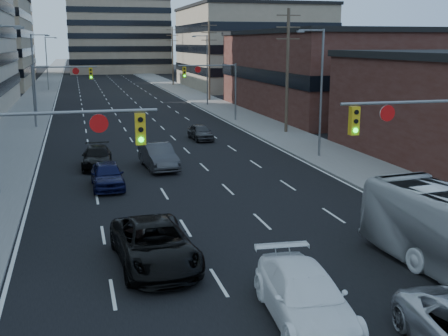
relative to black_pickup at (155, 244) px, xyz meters
The scene contains 23 objects.
road_surface 121.92m from the black_pickup, 88.26° to the left, with size 18.00×300.00×0.02m, color black.
sidewalk_left 122.11m from the black_pickup, 93.66° to the left, with size 5.00×300.00×0.15m, color slate.
sidewalk_right 122.80m from the black_pickup, 82.89° to the left, with size 5.00×300.00×0.15m, color slate.
storefront_right_mid 50.33m from the black_pickup, 56.50° to the left, with size 20.00×30.00×9.00m, color #472119.
office_right_far 85.08m from the black_pickup, 70.23° to the left, with size 22.00×28.00×14.00m, color gray.
bg_block_right 127.09m from the black_pickup, 73.67° to the left, with size 22.00×22.00×12.00m, color gray.
signal_near_left 5.14m from the black_pickup, behind, with size 6.59×0.33×6.00m.
signal_near_right 11.70m from the black_pickup, ahead, with size 6.59×0.33×6.00m.
signal_far_left 37.23m from the black_pickup, 96.16° to the left, with size 6.09×0.33×6.00m.
signal_far_right 38.73m from the black_pickup, 72.83° to the left, with size 6.09×0.33×6.00m.
utility_pole_block 32.46m from the black_pickup, 60.28° to the left, with size 2.20×0.28×11.00m.
utility_pole_midblock 60.21m from the black_pickup, 74.63° to the left, with size 2.20×0.28×11.00m.
utility_pole_distant 89.42m from the black_pickup, 79.74° to the left, with size 2.20×0.28×11.00m.
streetlight_left_mid 47.52m from the black_pickup, 98.06° to the left, with size 2.03×0.22×9.00m.
streetlight_left_far 82.24m from the black_pickup, 94.64° to the left, with size 2.03×0.22×9.00m.
streetlight_right_near 22.35m from the black_pickup, 50.21° to the left, with size 2.03×0.22×9.00m.
streetlight_right_far 53.89m from the black_pickup, 74.85° to the left, with size 2.03×0.22×9.00m.
black_pickup is the anchor object (origin of this frame).
white_van 6.53m from the black_pickup, 55.46° to the right, with size 2.18×5.36×1.56m, color white.
sedan_blue 12.08m from the black_pickup, 94.75° to the left, with size 1.76×4.37×1.49m, color black.
sedan_grey_center 16.48m from the black_pickup, 81.13° to the left, with size 1.73×4.95×1.63m, color #353538.
sedan_black_far 17.74m from the black_pickup, 94.32° to the left, with size 1.91×4.71×1.37m, color black.
sedan_grey_right 27.43m from the black_pickup, 73.91° to the left, with size 1.57×3.91×1.33m, color #313133.
Camera 1 is at (-6.25, -11.43, 8.09)m, focal length 45.00 mm.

